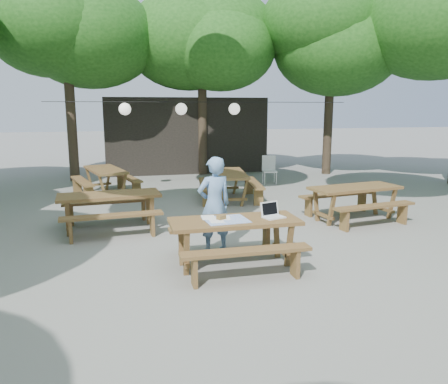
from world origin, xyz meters
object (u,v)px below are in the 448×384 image
picnic_table_nw (110,211)px  main_picnic_table (234,242)px  plastic_chair (269,176)px  woman (214,205)px

picnic_table_nw → main_picnic_table: bearing=-57.4°
picnic_table_nw → plastic_chair: bearing=37.5°
plastic_chair → woman: bearing=-107.6°
plastic_chair → picnic_table_nw: bearing=-128.6°
main_picnic_table → picnic_table_nw: same height
woman → main_picnic_table: bearing=90.7°
picnic_table_nw → woman: bearing=-49.9°
picnic_table_nw → woman: woman is taller
woman → plastic_chair: size_ratio=1.83×
main_picnic_table → plastic_chair: bearing=66.5°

